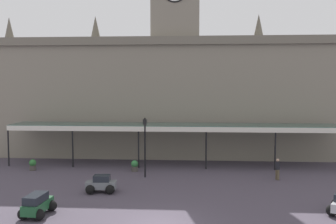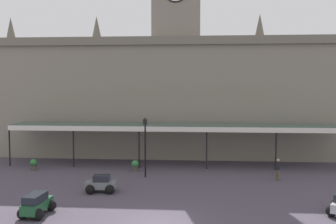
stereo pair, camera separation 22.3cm
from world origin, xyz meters
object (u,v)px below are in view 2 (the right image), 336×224
at_px(victorian_lamppost, 145,140).
at_px(pedestrian_beside_cars, 278,169).
at_px(car_green_estate, 37,205).
at_px(planter_near_kerb, 34,164).
at_px(car_grey_sedan, 101,185).
at_px(planter_by_canopy, 135,166).

bearing_deg(victorian_lamppost, pedestrian_beside_cars, -0.94).
distance_m(car_green_estate, victorian_lamppost, 10.71).
bearing_deg(planter_near_kerb, victorian_lamppost, -9.79).
bearing_deg(car_grey_sedan, car_green_estate, -117.61).
height_order(victorian_lamppost, planter_near_kerb, victorian_lamppost).
distance_m(car_grey_sedan, planter_near_kerb, 9.73).
distance_m(car_grey_sedan, victorian_lamppost, 5.64).
relative_size(car_green_estate, victorian_lamppost, 0.48).
height_order(car_grey_sedan, victorian_lamppost, victorian_lamppost).
height_order(pedestrian_beside_cars, planter_by_canopy, pedestrian_beside_cars).
xyz_separation_m(car_grey_sedan, planter_near_kerb, (-7.55, 6.14, -0.01)).
height_order(car_green_estate, pedestrian_beside_cars, pedestrian_beside_cars).
relative_size(car_green_estate, planter_by_canopy, 2.41).
bearing_deg(planter_by_canopy, car_green_estate, -109.00).
xyz_separation_m(car_grey_sedan, victorian_lamppost, (2.48, 4.41, 2.49)).
bearing_deg(victorian_lamppost, planter_near_kerb, 170.21).
relative_size(pedestrian_beside_cars, victorian_lamppost, 0.35).
bearing_deg(car_grey_sedan, planter_near_kerb, 140.88).
relative_size(car_grey_sedan, victorian_lamppost, 0.44).
bearing_deg(planter_by_canopy, car_grey_sedan, -101.86).
bearing_deg(planter_near_kerb, planter_by_canopy, 1.22).
relative_size(car_grey_sedan, planter_by_canopy, 2.20).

